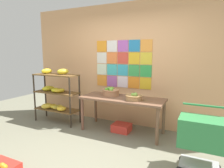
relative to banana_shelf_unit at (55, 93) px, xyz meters
name	(u,v)px	position (x,y,z in m)	size (l,w,h in m)	color
ground	(87,160)	(1.59, -1.11, -0.70)	(9.46, 9.46, 0.00)	slate
back_wall_with_art	(129,65)	(1.59, 0.65, 0.66)	(5.13, 0.07, 2.71)	tan
banana_shelf_unit	(55,93)	(0.00, 0.00, 0.00)	(1.10, 0.48, 1.26)	#30271D
display_table	(122,102)	(1.64, 0.13, -0.06)	(1.71, 0.67, 0.72)	brown
fruit_basket_left	(111,92)	(1.34, 0.23, 0.10)	(0.37, 0.37, 0.18)	tan
fruit_basket_right	(134,97)	(1.93, 0.04, 0.09)	(0.32, 0.32, 0.16)	tan
produce_crate_under_table	(122,128)	(1.63, 0.14, -0.62)	(0.36, 0.31, 0.16)	red
shopping_cart	(201,134)	(3.14, -0.66, -0.17)	(0.58, 0.44, 0.89)	black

